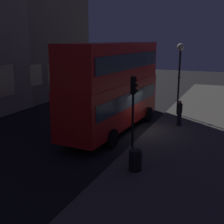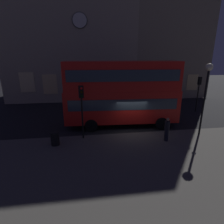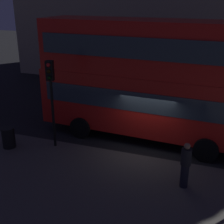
{
  "view_description": "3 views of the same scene",
  "coord_description": "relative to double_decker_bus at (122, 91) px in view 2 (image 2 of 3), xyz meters",
  "views": [
    {
      "loc": [
        -17.67,
        -5.98,
        5.87
      ],
      "look_at": [
        -2.14,
        0.65,
        1.7
      ],
      "focal_mm": 47.6,
      "sensor_mm": 36.0,
      "label": 1
    },
    {
      "loc": [
        -3.55,
        -13.97,
        6.1
      ],
      "look_at": [
        -1.7,
        -0.59,
        1.87
      ],
      "focal_mm": 29.17,
      "sensor_mm": 36.0,
      "label": 2
    },
    {
      "loc": [
        2.67,
        -12.19,
        6.62
      ],
      "look_at": [
        -1.46,
        -0.53,
        1.84
      ],
      "focal_mm": 48.56,
      "sensor_mm": 36.0,
      "label": 3
    }
  ],
  "objects": [
    {
      "name": "double_decker_bus",
      "position": [
        0.0,
        0.0,
        0.0
      ],
      "size": [
        9.94,
        3.19,
        5.64
      ],
      "rotation": [
        0.0,
        0.0,
        -0.05
      ],
      "color": "red",
      "rests_on": "ground"
    },
    {
      "name": "litter_bin",
      "position": [
        -5.29,
        -3.31,
        -2.54
      ],
      "size": [
        0.58,
        0.58,
        0.95
      ],
      "primitive_type": "cylinder",
      "color": "black",
      "rests_on": "sidewalk_slab"
    },
    {
      "name": "ground_plane",
      "position": [
        0.6,
        -1.23,
        -3.13
      ],
      "size": [
        80.0,
        80.0,
        0.0
      ],
      "primitive_type": "plane",
      "color": "black"
    },
    {
      "name": "pedestrian",
      "position": [
        2.61,
        -3.77,
        -2.11
      ],
      "size": [
        0.37,
        0.37,
        1.75
      ],
      "rotation": [
        0.0,
        0.0,
        2.67
      ],
      "color": "black",
      "rests_on": "sidewalk_slab"
    },
    {
      "name": "building_with_clock",
      "position": [
        -4.9,
        13.31,
        4.84
      ],
      "size": [
        17.5,
        8.2,
        15.95
      ],
      "color": "tan",
      "rests_on": "ground"
    },
    {
      "name": "traffic_light_near_kerb",
      "position": [
        -3.37,
        -2.52,
        -0.16
      ],
      "size": [
        0.37,
        0.39,
        3.96
      ],
      "rotation": [
        0.0,
        0.0,
        0.24
      ],
      "color": "black",
      "rests_on": "sidewalk_slab"
    },
    {
      "name": "traffic_light_far_side",
      "position": [
        9.14,
        3.05,
        -0.33
      ],
      "size": [
        0.33,
        0.37,
        3.89
      ],
      "rotation": [
        0.0,
        0.0,
        3.1
      ],
      "color": "black",
      "rests_on": "ground"
    },
    {
      "name": "sidewalk_slab",
      "position": [
        0.6,
        -6.71,
        -3.07
      ],
      "size": [
        44.0,
        9.3,
        0.12
      ],
      "primitive_type": "cube",
      "color": "#4C4944",
      "rests_on": "ground"
    },
    {
      "name": "street_lamp",
      "position": [
        5.68,
        -3.05,
        1.08
      ],
      "size": [
        0.53,
        0.53,
        5.44
      ],
      "color": "black",
      "rests_on": "sidewalk_slab"
    },
    {
      "name": "building_plain_facade",
      "position": [
        8.34,
        13.63,
        6.7
      ],
      "size": [
        12.89,
        8.78,
        19.66
      ],
      "color": "tan",
      "rests_on": "ground"
    }
  ]
}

